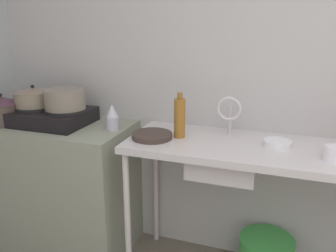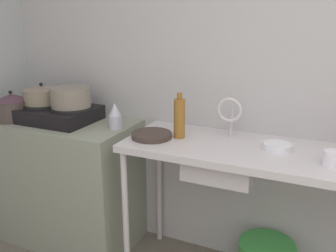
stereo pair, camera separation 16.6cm
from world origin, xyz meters
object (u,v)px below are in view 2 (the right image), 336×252
Objects in this scene: percolator at (115,116)px; sink_basin at (222,160)px; small_bowl_on_drainboard at (277,147)px; frying_pan at (152,135)px; bottle_by_sink at (179,118)px; cup_by_rack at (332,159)px; pot_on_right_burner at (71,97)px; pot_beside_stove at (12,107)px; stove at (58,113)px; faucet at (230,112)px; pot_on_left_burner at (42,95)px.

percolator is 0.45× the size of sink_basin.
small_bowl_on_drainboard is at bearing 13.24° from sink_basin.
sink_basin is 1.55× the size of frying_pan.
cup_by_rack is at bearing -7.28° from bottle_by_sink.
pot_on_right_burner is 0.34m from percolator.
percolator is at bearing 8.70° from pot_beside_stove.
stove reaches higher than cup_by_rack.
small_bowl_on_drainboard is (-0.26, 0.12, -0.02)m from cup_by_rack.
sink_basin is at bearing -9.73° from bottle_by_sink.
bottle_by_sink is (-0.81, 0.10, 0.08)m from cup_by_rack.
percolator is 0.68× the size of faucet.
pot_beside_stove is (-0.42, -0.11, -0.08)m from pot_on_right_burner.
bottle_by_sink is (0.89, 0.01, 0.06)m from stove.
pot_on_right_burner is 1.04m from faucet.
sink_basin is at bearing -2.12° from pot_on_right_burner.
cup_by_rack reaches higher than frying_pan.
percolator is at bearing 1.18° from pot_on_right_burner.
sink_basin is at bearing -3.65° from percolator.
stove is 1.98× the size of pot_on_right_burner.
faucet is 0.33m from small_bowl_on_drainboard.
pot_beside_stove is at bearing -165.53° from pot_on_right_burner.
pot_on_right_burner is (0.12, 0.00, 0.12)m from stove.
pot_on_right_burner is at bearing 0.00° from pot_on_left_burner.
small_bowl_on_drainboard is (1.32, 0.03, -0.16)m from pot_on_right_burner.
faucet is at bearing 20.64° from bottle_by_sink.
pot_on_left_burner is 0.25m from pot_on_right_burner.
stove is at bearing -179.14° from percolator.
sink_basin is 0.30m from small_bowl_on_drainboard.
pot_on_right_burner is at bearing -178.86° from small_bowl_on_drainboard.
faucet is at bearing 93.21° from sink_basin.
pot_on_left_burner is 1.83m from cup_by_rack.
pot_on_left_burner reaches higher than cup_by_rack.
stove reaches higher than sink_basin.
small_bowl_on_drainboard is (0.28, -0.08, -0.14)m from faucet.
faucet is at bearing 8.28° from percolator.
bottle_by_sink is at bearing -178.17° from small_bowl_on_drainboard.
pot_on_left_burner reaches higher than sink_basin.
percolator is (0.75, 0.11, -0.01)m from pot_beside_stove.
stove is 0.32m from pot_beside_stove.
faucet reaches higher than pot_beside_stove.
small_bowl_on_drainboard reaches higher than frying_pan.
pot_on_right_burner is (0.25, 0.00, 0.00)m from pot_on_left_burner.
sink_basin is 0.43m from frying_pan.
stove is 2.03× the size of pot_on_left_burner.
pot_on_left_burner reaches higher than percolator.
bottle_by_sink reaches higher than pot_beside_stove.
bottle_by_sink is (1.18, 0.12, 0.03)m from pot_beside_stove.
frying_pan is (0.74, -0.06, -0.04)m from stove.
faucet is 0.59m from cup_by_rack.
sink_basin is at bearing 174.00° from cup_by_rack.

